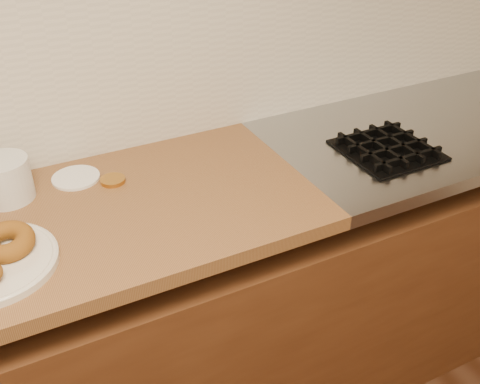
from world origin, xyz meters
name	(u,v)px	position (x,y,z in m)	size (l,w,h in m)	color
base_cabinet	(138,346)	(0.00, 1.69, 0.39)	(3.60, 0.60, 0.77)	#552F18
stovetop	(453,123)	(1.15, 1.69, 0.88)	(1.30, 0.62, 0.04)	#9EA0A5
backsplash	(72,56)	(0.00, 1.99, 1.20)	(3.60, 0.02, 0.60)	beige
burner_grates	(468,126)	(1.13, 1.61, 0.91)	(0.91, 0.26, 0.03)	black
ring_donut	(6,242)	(-0.27, 1.61, 0.94)	(0.12, 0.12, 0.04)	brown
plastic_tub	(5,180)	(-0.24, 1.85, 0.96)	(0.13, 0.13, 0.11)	silver
tub_lid	(76,178)	(-0.06, 1.87, 0.90)	(0.13, 0.13, 0.01)	white
brass_jar_lid	(113,180)	(0.02, 1.81, 0.91)	(0.07, 0.07, 0.01)	#BA8233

